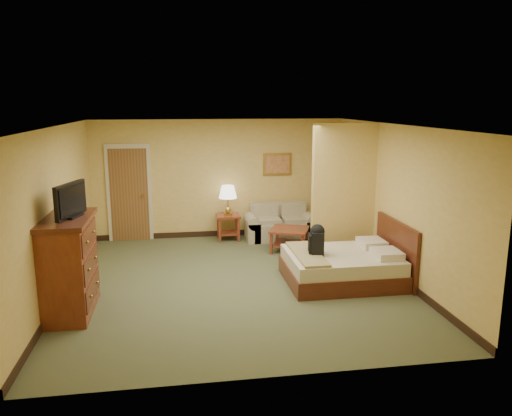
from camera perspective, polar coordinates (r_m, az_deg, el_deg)
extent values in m
plane|color=#4F5637|center=(8.47, -2.32, -8.45)|extent=(6.00, 6.00, 0.00)
plane|color=white|center=(7.95, -2.48, 9.40)|extent=(6.00, 6.00, 0.00)
cube|color=#DEBA5E|center=(11.05, -4.21, 3.35)|extent=(5.50, 0.02, 2.60)
cube|color=#DEBA5E|center=(8.27, -21.69, -0.44)|extent=(0.02, 6.00, 2.60)
cube|color=#DEBA5E|center=(8.85, 15.58, 0.75)|extent=(0.02, 6.00, 2.60)
cube|color=#DEBA5E|center=(9.47, 9.97, 1.74)|extent=(1.20, 0.15, 2.60)
cube|color=beige|center=(11.07, -14.29, 1.71)|extent=(0.94, 0.06, 2.10)
cube|color=brown|center=(11.07, -14.28, 1.44)|extent=(0.80, 0.04, 2.00)
cylinder|color=#B58E42|center=(10.99, -12.75, 1.44)|extent=(0.04, 0.12, 0.04)
cube|color=black|center=(11.29, -4.11, -2.89)|extent=(5.50, 0.02, 0.12)
cube|color=tan|center=(11.00, 2.86, -2.58)|extent=(1.27, 0.68, 0.38)
cube|color=tan|center=(11.19, 2.57, -0.28)|extent=(1.27, 0.16, 0.40)
cube|color=tan|center=(10.88, -0.41, -2.60)|extent=(0.27, 0.68, 0.43)
cube|color=tan|center=(11.14, 6.05, -2.33)|extent=(0.27, 0.68, 0.43)
cube|color=maroon|center=(10.86, -3.21, -0.89)|extent=(0.51, 0.51, 0.04)
cube|color=maroon|center=(10.96, -3.19, -2.85)|extent=(0.43, 0.43, 0.03)
cube|color=maroon|center=(10.72, -4.16, -2.62)|extent=(0.05, 0.05, 0.52)
cube|color=maroon|center=(10.75, -2.00, -2.54)|extent=(0.05, 0.05, 0.52)
cube|color=maroon|center=(11.11, -4.34, -2.09)|extent=(0.05, 0.05, 0.52)
cube|color=maroon|center=(11.15, -2.26, -2.02)|extent=(0.05, 0.05, 0.52)
cylinder|color=#B58E42|center=(10.85, -3.21, -0.67)|extent=(0.20, 0.20, 0.04)
cylinder|color=#B58E42|center=(10.80, -3.23, 0.62)|extent=(0.03, 0.03, 0.33)
cone|color=white|center=(10.76, -3.24, 1.87)|extent=(0.39, 0.39, 0.27)
cube|color=maroon|center=(10.06, 3.85, -2.48)|extent=(0.95, 0.95, 0.04)
cube|color=maroon|center=(10.14, 3.82, -4.07)|extent=(0.81, 0.81, 0.03)
cube|color=maroon|center=(9.77, 2.45, -4.30)|extent=(0.05, 0.05, 0.44)
cube|color=maroon|center=(10.49, 5.11, -3.19)|extent=(0.05, 0.05, 0.44)
cube|color=#B78E3F|center=(11.17, 2.45, 5.02)|extent=(0.64, 0.03, 0.50)
cube|color=#AC5B35|center=(11.15, 2.47, 5.00)|extent=(0.54, 0.02, 0.39)
cube|color=maroon|center=(7.57, -20.65, -6.44)|extent=(0.61, 1.22, 1.34)
cube|color=#4A1D11|center=(7.38, -21.05, -1.27)|extent=(0.69, 1.31, 0.07)
cube|color=black|center=(7.35, -20.31, -0.88)|extent=(0.29, 0.39, 0.03)
cube|color=black|center=(7.31, -20.44, 0.88)|extent=(0.28, 0.77, 0.47)
cube|color=#4A1D11|center=(8.56, 9.68, -7.42)|extent=(1.84, 1.47, 0.28)
cube|color=beige|center=(8.48, 9.74, -5.84)|extent=(1.78, 1.41, 0.22)
cube|color=#4A1D11|center=(8.80, 15.73, -4.66)|extent=(0.06, 1.56, 1.01)
cube|color=#EEE4CE|center=(8.38, 14.72, -5.11)|extent=(0.41, 0.51, 0.13)
cube|color=#EEE4CE|center=(8.95, 13.08, -3.93)|extent=(0.41, 0.51, 0.13)
cube|color=#978552|center=(8.28, 5.84, -5.25)|extent=(0.41, 1.38, 0.05)
cube|color=black|center=(8.25, 6.99, -4.01)|extent=(0.25, 0.33, 0.40)
sphere|color=black|center=(8.20, 7.03, -2.67)|extent=(0.24, 0.24, 0.24)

